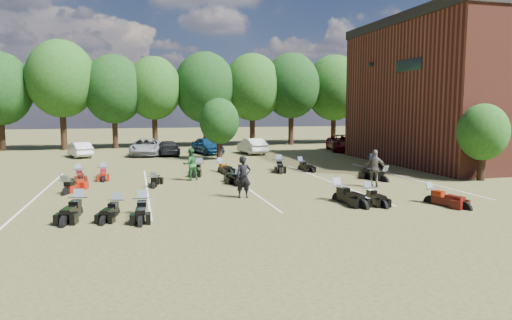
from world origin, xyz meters
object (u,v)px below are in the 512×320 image
object	(u,v)px
person_black	(243,177)
person_grey	(375,168)
motorcycle_3	(338,200)
car_4	(207,145)
motorcycle_14	(79,179)
motorcycle_7	(66,195)
motorcycle_0	(79,214)
person_green	(191,164)

from	to	relation	value
person_black	person_grey	world-z (taller)	person_grey
person_black	motorcycle_3	bearing A→B (deg)	-23.17
car_4	person_black	distance (m)	21.12
car_4	motorcycle_3	distance (m)	22.83
person_grey	motorcycle_14	distance (m)	16.73
car_4	motorcycle_7	xyz separation A→B (m)	(-9.53, -18.12, -0.76)
car_4	motorcycle_7	size ratio (longest dim) A/B	1.89
car_4	motorcycle_0	world-z (taller)	car_4
car_4	motorcycle_14	bearing A→B (deg)	-139.40
car_4	person_grey	xyz separation A→B (m)	(5.74, -19.94, 0.22)
motorcycle_0	motorcycle_7	xyz separation A→B (m)	(-1.07, 4.54, 0.00)
motorcycle_7	motorcycle_14	xyz separation A→B (m)	(-0.01, 4.94, 0.00)
person_black	motorcycle_14	bearing A→B (deg)	134.83
person_black	motorcycle_0	world-z (taller)	person_black
motorcycle_7	person_green	bearing A→B (deg)	-136.53
motorcycle_14	motorcycle_0	bearing A→B (deg)	-95.03
person_grey	motorcycle_3	xyz separation A→B (m)	(-3.34, -2.76, -0.98)
car_4	person_black	world-z (taller)	person_black
person_grey	motorcycle_0	world-z (taller)	person_grey
motorcycle_3	motorcycle_7	bearing A→B (deg)	150.00
person_green	motorcycle_3	size ratio (longest dim) A/B	0.73
car_4	person_grey	world-z (taller)	person_grey
person_green	motorcycle_7	bearing A→B (deg)	11.32
motorcycle_3	motorcycle_7	distance (m)	12.77
person_green	motorcycle_0	xyz separation A→B (m)	(-5.18, -7.44, -0.93)
car_4	motorcycle_14	distance (m)	16.29
person_grey	motorcycle_14	size ratio (longest dim) A/B	0.89
person_grey	motorcycle_7	xyz separation A→B (m)	(-15.27, 1.81, -0.98)
person_grey	person_green	bearing A→B (deg)	12.86
motorcycle_7	car_4	bearing A→B (deg)	-99.12
motorcycle_3	motorcycle_14	xyz separation A→B (m)	(-11.94, 9.51, 0.00)
person_black	motorcycle_3	xyz separation A→B (m)	(3.94, -1.64, -0.96)
motorcycle_0	car_4	bearing A→B (deg)	78.78
car_4	person_grey	bearing A→B (deg)	-87.44
motorcycle_7	person_grey	bearing A→B (deg)	-168.14
person_black	motorcycle_0	size ratio (longest dim) A/B	0.79
person_grey	motorcycle_0	distance (m)	14.49
person_black	motorcycle_14	size ratio (longest dim) A/B	0.87
motorcycle_3	motorcycle_7	world-z (taller)	motorcycle_3
motorcycle_0	motorcycle_7	distance (m)	4.67
person_green	motorcycle_14	size ratio (longest dim) A/B	0.84
person_green	motorcycle_3	bearing A→B (deg)	113.74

